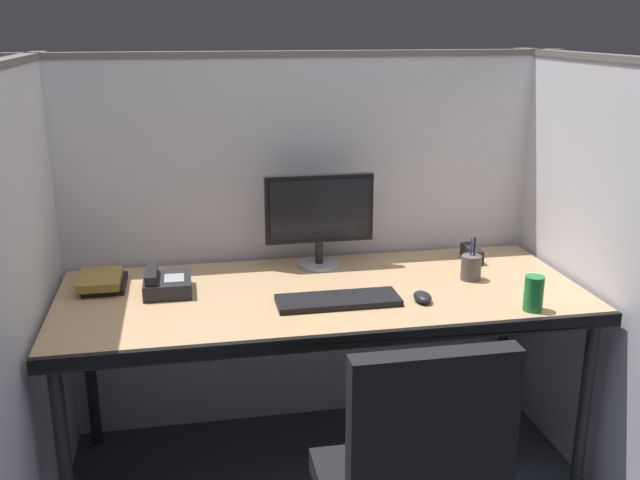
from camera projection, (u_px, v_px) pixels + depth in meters
cubicle_partition_rear at (303, 243)px, 3.02m from camera, size 2.21×0.06×1.57m
cubicle_partition_left at (28, 308)px, 2.33m from camera, size 0.06×1.41×1.57m
cubicle_partition_right at (588, 270)px, 2.69m from camera, size 0.06×1.41×1.57m
desk at (323, 305)px, 2.62m from camera, size 1.90×0.80×0.74m
monitor_center at (319, 214)px, 2.82m from camera, size 0.43×0.17×0.37m
keyboard_main at (338, 300)px, 2.50m from camera, size 0.43×0.15×0.02m
computer_mouse at (422, 297)px, 2.51m from camera, size 0.06×0.10×0.04m
book_stack at (102, 281)px, 2.64m from camera, size 0.16×0.23×0.05m
pen_cup at (471, 267)px, 2.72m from camera, size 0.08×0.08×0.17m
soda_can at (534, 293)px, 2.43m from camera, size 0.07×0.07×0.12m
red_stapler at (472, 254)px, 2.95m from camera, size 0.04×0.15×0.06m
desk_phone at (166, 284)px, 2.59m from camera, size 0.17×0.19×0.09m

